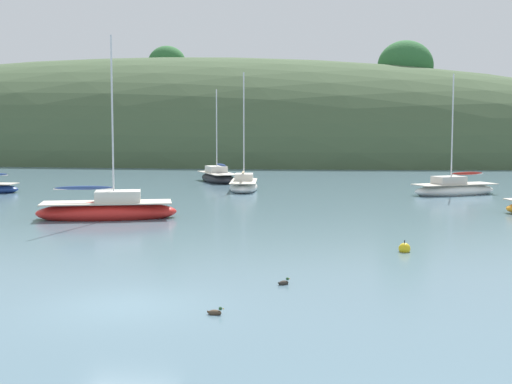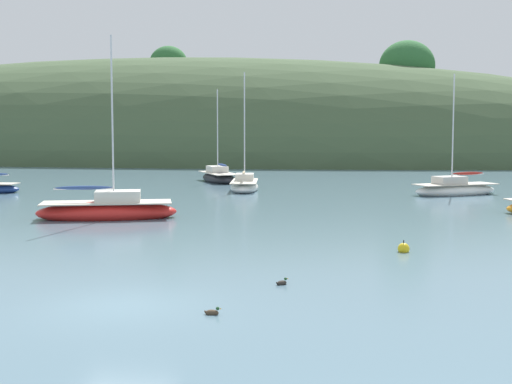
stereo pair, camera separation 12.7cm
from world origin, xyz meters
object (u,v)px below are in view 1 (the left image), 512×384
Objects in this scene: sailboat_yellow_far at (108,210)px; duck_trailing at (215,312)px; sailboat_white_near at (454,189)px; sailboat_black_sloop at (218,177)px; sailboat_teal_outer at (244,185)px; mooring_buoy_inner at (405,249)px; duck_lead at (284,283)px.

sailboat_yellow_far is 22.21× the size of duck_trailing.
sailboat_white_near is 1.05× the size of sailboat_black_sloop.
sailboat_teal_outer is at bearing -64.44° from sailboat_black_sloop.
mooring_buoy_inner is 1.47× the size of duck_lead.
sailboat_teal_outer reaches higher than sailboat_black_sloop.
sailboat_white_near is at bearing 80.38° from mooring_buoy_inner.
sailboat_black_sloop is at bearing 102.77° from duck_trailing.
sailboat_yellow_far reaches higher than sailboat_black_sloop.
sailboat_teal_outer is at bearing 113.73° from mooring_buoy_inner.
sailboat_teal_outer is 16.28× the size of mooring_buoy_inner.
mooring_buoy_inner reaches higher than duck_lead.
sailboat_white_near is at bearing 75.19° from duck_trailing.
sailboat_yellow_far is at bearing -138.69° from sailboat_white_near.
duck_lead is (10.84, -38.71, -0.35)m from sailboat_black_sloop.
mooring_buoy_inner is at bearing -65.82° from sailboat_black_sloop.
sailboat_white_near is 20.44m from sailboat_black_sloop.
sailboat_white_near reaches higher than duck_trailing.
sailboat_white_near is 22.92× the size of duck_lead.
sailboat_white_near is 35.01m from duck_trailing.
duck_lead is at bearing -104.37° from sailboat_white_near.
sailboat_teal_outer is 23.88× the size of duck_lead.
duck_lead is at bearing 71.67° from duck_trailing.
sailboat_yellow_far is 1.08× the size of sailboat_teal_outer.
sailboat_white_near is 0.96× the size of sailboat_teal_outer.
sailboat_teal_outer reaches higher than duck_trailing.
sailboat_black_sloop is 18.81× the size of duck_trailing.
duck_lead is (-3.69, -6.34, -0.07)m from mooring_buoy_inner.
duck_trailing is at bearing -104.81° from sailboat_white_near.
mooring_buoy_inner is at bearing 63.93° from duck_trailing.
sailboat_white_near is 14.85m from sailboat_teal_outer.
sailboat_yellow_far reaches higher than duck_lead.
mooring_buoy_inner is at bearing -66.27° from sailboat_teal_outer.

